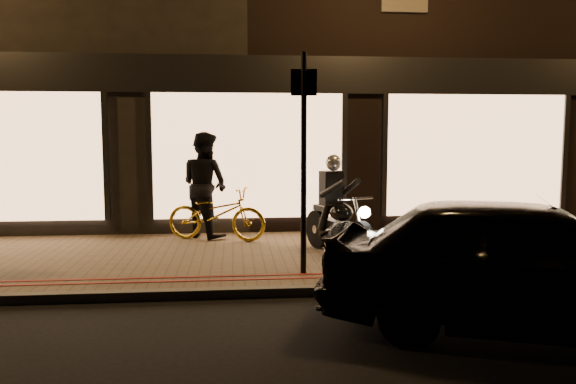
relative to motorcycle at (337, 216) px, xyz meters
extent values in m
plane|color=black|center=(-1.34, -1.86, -0.73)|extent=(90.00, 90.00, 0.00)
cube|color=brown|center=(-1.34, 0.14, -0.67)|extent=(50.00, 4.00, 0.12)
cube|color=#59544C|center=(-1.34, -1.81, -0.67)|extent=(50.00, 0.14, 0.12)
cube|color=maroon|center=(-1.34, -1.41, -0.61)|extent=(50.00, 0.06, 0.01)
cube|color=maroon|center=(-1.34, -1.21, -0.61)|extent=(50.00, 0.06, 0.01)
cube|color=black|center=(-7.34, 7.14, 3.52)|extent=(12.00, 10.00, 8.50)
cube|color=black|center=(4.66, 7.14, 3.52)|extent=(12.00, 10.00, 8.50)
cube|color=black|center=(-1.34, 2.09, 2.42)|extent=(48.00, 0.12, 0.70)
cube|color=#FFB87F|center=(-5.84, 2.08, 0.88)|extent=(3.60, 0.06, 2.38)
cube|color=#FFB87F|center=(-1.34, 2.08, 0.88)|extent=(3.60, 0.06, 2.38)
cube|color=#FFB87F|center=(3.16, 2.08, 0.88)|extent=(3.60, 0.06, 2.38)
cylinder|color=black|center=(0.24, -0.65, -0.29)|extent=(0.34, 0.64, 0.64)
cylinder|color=black|center=(-0.21, 0.57, -0.29)|extent=(0.34, 0.64, 0.64)
cylinder|color=silver|center=(0.24, -0.65, -0.29)|extent=(0.18, 0.18, 0.14)
cylinder|color=silver|center=(-0.21, 0.57, -0.29)|extent=(0.18, 0.18, 0.14)
cube|color=black|center=(0.00, 0.01, -0.21)|extent=(0.49, 0.75, 0.30)
ellipsoid|color=black|center=(0.04, -0.11, 0.09)|extent=(0.48, 0.59, 0.29)
cube|color=black|center=(-0.11, 0.29, 0.09)|extent=(0.40, 0.59, 0.09)
cylinder|color=silver|center=(0.19, -0.51, 0.34)|extent=(0.57, 0.24, 0.03)
cylinder|color=silver|center=(0.22, -0.60, 0.01)|extent=(0.16, 0.32, 0.71)
sphere|color=white|center=(0.27, -0.73, 0.17)|extent=(0.22, 0.22, 0.17)
cylinder|color=silver|center=(-0.05, 0.47, -0.33)|extent=(0.26, 0.54, 0.07)
cube|color=black|center=(-0.06, 0.17, 0.44)|extent=(0.40, 0.33, 0.55)
sphere|color=#B7B9BE|center=(-0.04, 0.11, 0.85)|extent=(0.33, 0.33, 0.26)
cylinder|color=black|center=(-0.10, -0.19, 0.47)|extent=(0.37, 0.57, 0.34)
cylinder|color=black|center=(0.20, -0.08, 0.47)|extent=(0.22, 0.61, 0.34)
cylinder|color=black|center=(-0.18, 0.08, -0.01)|extent=(0.26, 0.28, 0.46)
cylinder|color=black|center=(0.08, 0.18, -0.01)|extent=(0.13, 0.27, 0.46)
cylinder|color=black|center=(-0.67, -1.11, 0.89)|extent=(0.09, 0.09, 3.00)
cube|color=black|center=(-0.67, -1.11, 1.99)|extent=(0.35, 0.09, 0.35)
imported|color=gold|center=(-1.94, 1.41, -0.13)|extent=(1.94, 1.17, 0.96)
imported|color=black|center=(-2.16, 1.74, 0.36)|extent=(1.19, 1.19, 1.95)
imported|color=black|center=(1.36, -3.31, -0.02)|extent=(4.54, 3.06, 1.43)
camera|label=1|loc=(-1.61, -8.66, 1.31)|focal=35.00mm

